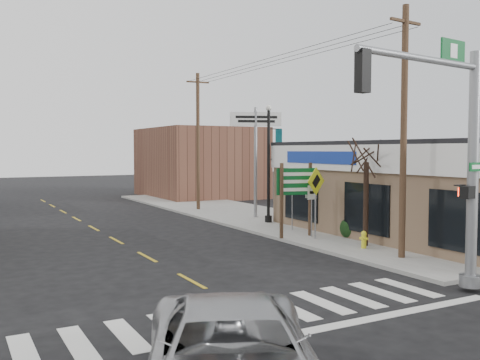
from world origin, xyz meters
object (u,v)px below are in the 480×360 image
bare_tree (367,147)px  utility_pole_far (198,140)px  lamp_post (270,154)px  dance_center_sign (256,133)px  fire_hydrant (364,239)px  traffic_signal_pole (454,144)px  utility_pole_near (404,129)px  guide_sign (297,190)px

bare_tree → utility_pole_far: bearing=91.8°
lamp_post → dance_center_sign: bearing=57.8°
bare_tree → fire_hydrant: bearing=-137.3°
bare_tree → traffic_signal_pole: bearing=-112.5°
fire_hydrant → bare_tree: 3.51m
lamp_post → utility_pole_far: size_ratio=0.71×
traffic_signal_pole → utility_pole_far: utility_pole_far is taller
utility_pole_far → lamp_post: bearing=-81.8°
traffic_signal_pole → fire_hydrant: size_ratio=9.87×
traffic_signal_pole → utility_pole_near: bearing=54.0°
utility_pole_near → utility_pole_far: 17.12m
fire_hydrant → dance_center_sign: bearing=83.5°
traffic_signal_pole → utility_pole_near: (2.07, 3.79, 0.54)m
bare_tree → guide_sign: bearing=111.8°
utility_pole_near → bare_tree: bearing=73.2°
guide_sign → lamp_post: (1.47, 4.55, 1.45)m
traffic_signal_pole → utility_pole_near: 4.35m
guide_sign → lamp_post: bearing=86.8°
lamp_post → utility_pole_far: bearing=74.6°
traffic_signal_pole → guide_sign: bearing=74.2°
guide_sign → traffic_signal_pole: bearing=-83.7°
guide_sign → fire_hydrant: bearing=-62.8°
dance_center_sign → bare_tree: size_ratio=1.24×
traffic_signal_pole → lamp_post: 13.95m
traffic_signal_pole → utility_pole_far: size_ratio=0.77×
guide_sign → utility_pole_far: utility_pole_far is taller
bare_tree → utility_pole_near: 2.46m
lamp_post → bare_tree: 7.54m
traffic_signal_pole → dance_center_sign: 16.13m
fire_hydrant → utility_pole_far: 15.69m
lamp_post → utility_pole_near: 9.94m
guide_sign → fire_hydrant: guide_sign is taller
guide_sign → utility_pole_near: size_ratio=0.37×
lamp_post → dance_center_sign: (0.42, 2.13, 1.14)m
dance_center_sign → utility_pole_far: 5.26m
traffic_signal_pole → guide_sign: traffic_signal_pole is taller
bare_tree → utility_pole_far: size_ratio=0.57×
fire_hydrant → utility_pole_near: 4.49m
guide_sign → bare_tree: size_ratio=0.65×
dance_center_sign → utility_pole_far: size_ratio=0.71×
utility_pole_near → utility_pole_far: size_ratio=1.02×
lamp_post → fire_hydrant: bearing=-116.4°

